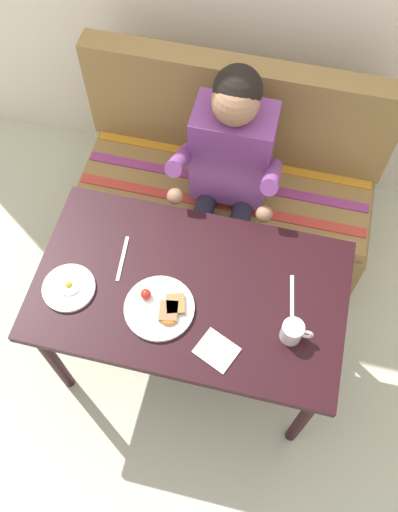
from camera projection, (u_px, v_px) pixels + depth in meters
ground_plane at (192, 351)px, 2.75m from camera, size 8.00×8.00×0.00m
table at (190, 297)px, 2.18m from camera, size 1.20×0.70×0.73m
couch at (227, 190)px, 2.82m from camera, size 1.44×0.56×1.00m
person at (229, 168)px, 2.37m from camera, size 0.45×0.61×1.21m
plate_breakfast at (161, 308)px, 2.05m from camera, size 0.26×0.26×0.05m
plate_eggs at (69, 288)px, 2.10m from camera, size 0.20×0.20×0.04m
coffee_mug at (293, 331)px, 1.97m from camera, size 0.12×0.08×0.09m
napkin at (217, 350)px, 1.98m from camera, size 0.17×0.16×0.01m
fork at (292, 295)px, 2.09m from camera, size 0.04×0.17×0.00m
knife at (123, 258)px, 2.17m from camera, size 0.03×0.20×0.00m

